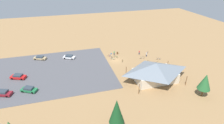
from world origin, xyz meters
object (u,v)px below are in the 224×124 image
object	(u,v)px
pine_east	(205,82)
bicycle_white_back_row	(147,53)
bicycle_blue_lone_east	(158,59)
car_tan_far_end	(40,58)
visitor_near_lot	(146,54)
bicycle_yellow_edge_north	(123,61)
bicycle_green_mid_cluster	(116,57)
car_maroon_mid_lot	(3,93)
trash_bin	(117,53)
visitor_crossing_yard	(114,53)
car_green_by_curb	(29,89)
lot_sign	(111,55)
bike_pavilion	(155,71)
bicycle_teal_trailside	(113,59)
bicycle_red_yard_front	(145,63)
visitor_at_bikes	(139,52)
car_red_near_entry	(18,77)
bicycle_purple_edge_south	(110,56)
car_white_aisle_side	(69,57)
bicycle_black_yard_right	(149,62)
bicycle_silver_yard_center	(142,58)
bicycle_orange_front_row	(158,63)
pine_mideast	(117,111)

from	to	relation	value
pine_east	bicycle_white_back_row	bearing A→B (deg)	-86.46
bicycle_blue_lone_east	car_tan_far_end	bearing A→B (deg)	-16.33
visitor_near_lot	bicycle_yellow_edge_north	bearing A→B (deg)	9.18
bicycle_green_mid_cluster	car_maroon_mid_lot	world-z (taller)	car_maroon_mid_lot
trash_bin	car_tan_far_end	bearing A→B (deg)	-6.36
visitor_crossing_yard	bicycle_green_mid_cluster	bearing A→B (deg)	87.09
bicycle_green_mid_cluster	car_green_by_curb	distance (m)	32.01
lot_sign	bicycle_blue_lone_east	xyz separation A→B (m)	(-16.24, 5.87, -1.04)
bike_pavilion	lot_sign	world-z (taller)	bike_pavilion
bicycle_teal_trailside	bicycle_red_yard_front	size ratio (longest dim) A/B	1.37
bicycle_green_mid_cluster	visitor_crossing_yard	bearing A→B (deg)	-92.91
car_maroon_mid_lot	bicycle_white_back_row	bearing A→B (deg)	-163.84
car_green_by_curb	visitor_at_bikes	size ratio (longest dim) A/B	2.62
bicycle_blue_lone_east	visitor_at_bikes	distance (m)	7.99
car_red_near_entry	visitor_crossing_yard	world-z (taller)	visitor_crossing_yard
bicycle_green_mid_cluster	bicycle_yellow_edge_north	size ratio (longest dim) A/B	0.84
trash_bin	visitor_at_bikes	size ratio (longest dim) A/B	0.51
car_maroon_mid_lot	visitor_crossing_yard	distance (m)	38.91
bicycle_teal_trailside	bicycle_purple_edge_south	bearing A→B (deg)	-80.75
bicycle_green_mid_cluster	car_green_by_curb	bearing A→B (deg)	26.20
bicycle_blue_lone_east	bicycle_yellow_edge_north	distance (m)	13.23
bike_pavilion	trash_bin	distance (m)	21.63
bicycle_white_back_row	car_white_aisle_side	world-z (taller)	car_white_aisle_side
pine_east	bicycle_yellow_edge_north	world-z (taller)	pine_east
lot_sign	car_green_by_curb	distance (m)	30.20
lot_sign	bicycle_red_yard_front	world-z (taller)	lot_sign
car_tan_far_end	car_white_aisle_side	world-z (taller)	car_white_aisle_side
bicycle_blue_lone_east	visitor_near_lot	world-z (taller)	visitor_near_lot
bicycle_black_yard_right	bicycle_blue_lone_east	size ratio (longest dim) A/B	0.93
bicycle_white_back_row	car_tan_far_end	size ratio (longest dim) A/B	0.28
bicycle_green_mid_cluster	car_green_by_curb	size ratio (longest dim) A/B	0.28
bicycle_teal_trailside	visitor_near_lot	bearing A→B (deg)	176.91
trash_bin	bicycle_silver_yard_center	world-z (taller)	trash_bin
bicycle_orange_front_row	bicycle_yellow_edge_north	distance (m)	12.30
pine_mideast	bicycle_silver_yard_center	world-z (taller)	pine_mideast
car_tan_far_end	visitor_crossing_yard	distance (m)	27.37
bicycle_blue_lone_east	pine_east	bearing A→B (deg)	90.97
bicycle_purple_edge_south	visitor_at_bikes	size ratio (longest dim) A/B	0.71
lot_sign	bicycle_silver_yard_center	world-z (taller)	lot_sign
car_red_near_entry	visitor_near_lot	bearing A→B (deg)	-175.01
bicycle_red_yard_front	pine_mideast	bearing A→B (deg)	54.33
car_red_near_entry	bike_pavilion	bearing A→B (deg)	162.99
bicycle_yellow_edge_north	bicycle_white_back_row	xyz separation A→B (m)	(-11.65, -3.94, 0.03)
bicycle_red_yard_front	bicycle_white_back_row	distance (m)	8.97
bicycle_silver_yard_center	car_white_aisle_side	size ratio (longest dim) A/B	0.39
bicycle_white_back_row	car_tan_far_end	bearing A→B (deg)	-8.44
visitor_at_bikes	bicycle_orange_front_row	bearing A→B (deg)	107.69
bicycle_yellow_edge_north	visitor_at_bikes	world-z (taller)	visitor_at_bikes
bicycle_green_mid_cluster	car_maroon_mid_lot	bearing A→B (deg)	21.73
bicycle_yellow_edge_north	visitor_crossing_yard	distance (m)	6.53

